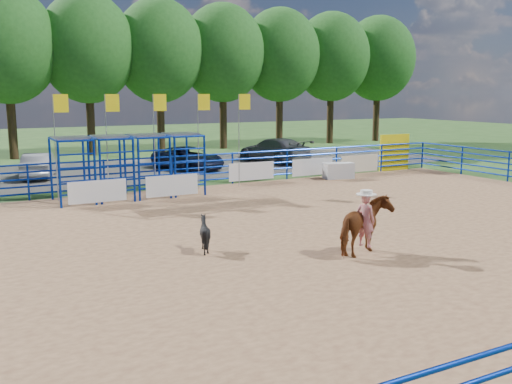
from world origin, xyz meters
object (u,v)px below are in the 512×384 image
Objects in this scene: calf at (205,234)px; car_d at (274,150)px; car_b at (39,165)px; announcer_table at (339,171)px; horse_and_rider at (365,222)px; car_c at (188,158)px.

car_d is (11.70, 16.50, 0.27)m from calf.
car_b is (-2.01, 16.43, 0.15)m from calf.
car_b is at bearing 150.50° from announcer_table.
calf is 20.23m from car_d.
horse_and_rider is 20.52m from car_d.
announcer_table is 0.60× the size of horse_and_rider.
horse_and_rider reaches higher than car_d.
car_b is at bearing -22.87° from calf.
announcer_table is 1.57× the size of calf.
car_d is at bearing -65.19° from calf.
car_b is at bearing 106.63° from horse_and_rider.
horse_and_rider is at bearing 121.82° from car_b.
announcer_table is at bearing -70.20° from car_c.
car_d is at bearing -11.65° from car_c.
car_d is (0.59, 7.50, 0.34)m from announcer_table.
car_d reaches higher than car_b.
calf is at bearing -140.96° from announcer_table.
calf is at bearing 146.83° from horse_and_rider.
car_c is (7.77, -0.64, 0.00)m from car_b.
calf is 16.55m from car_b.
horse_and_rider is 18.27m from car_c.
announcer_table is at bearing -80.82° from calf.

